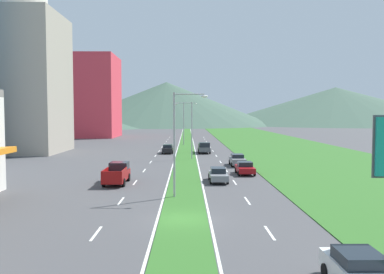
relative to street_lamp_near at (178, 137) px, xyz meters
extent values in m
plane|color=#424244|center=(0.52, -7.05, -5.08)|extent=(600.00, 600.00, 0.00)
cube|color=#2D6023|center=(0.52, 52.95, -5.05)|extent=(3.20, 240.00, 0.06)
cube|color=#2D6023|center=(21.12, 52.95, -5.05)|extent=(24.00, 240.00, 0.06)
cube|color=silver|center=(-4.58, -9.95, -5.08)|extent=(0.16, 2.80, 0.01)
cube|color=silver|center=(-4.58, -1.40, -5.08)|extent=(0.16, 2.80, 0.01)
cube|color=silver|center=(-4.58, 7.15, -5.08)|extent=(0.16, 2.80, 0.01)
cube|color=silver|center=(-4.58, 15.69, -5.08)|extent=(0.16, 2.80, 0.01)
cube|color=silver|center=(-4.58, 24.24, -5.08)|extent=(0.16, 2.80, 0.01)
cube|color=silver|center=(-4.58, 32.79, -5.08)|extent=(0.16, 2.80, 0.01)
cube|color=silver|center=(-4.58, 41.34, -5.08)|extent=(0.16, 2.80, 0.01)
cube|color=silver|center=(-4.58, 49.89, -5.08)|extent=(0.16, 2.80, 0.01)
cube|color=silver|center=(-4.58, 58.44, -5.08)|extent=(0.16, 2.80, 0.01)
cube|color=silver|center=(-4.58, 66.99, -5.08)|extent=(0.16, 2.80, 0.01)
cube|color=silver|center=(-4.58, 75.54, -5.08)|extent=(0.16, 2.80, 0.01)
cube|color=silver|center=(-4.58, 84.08, -5.08)|extent=(0.16, 2.80, 0.01)
cube|color=silver|center=(5.62, -9.95, -5.08)|extent=(0.16, 2.80, 0.01)
cube|color=silver|center=(5.62, -1.40, -5.08)|extent=(0.16, 2.80, 0.01)
cube|color=silver|center=(5.62, 7.15, -5.08)|extent=(0.16, 2.80, 0.01)
cube|color=silver|center=(5.62, 15.69, -5.08)|extent=(0.16, 2.80, 0.01)
cube|color=silver|center=(5.62, 24.24, -5.08)|extent=(0.16, 2.80, 0.01)
cube|color=silver|center=(5.62, 32.79, -5.08)|extent=(0.16, 2.80, 0.01)
cube|color=silver|center=(5.62, 41.34, -5.08)|extent=(0.16, 2.80, 0.01)
cube|color=silver|center=(5.62, 49.89, -5.08)|extent=(0.16, 2.80, 0.01)
cube|color=silver|center=(5.62, 58.44, -5.08)|extent=(0.16, 2.80, 0.01)
cube|color=silver|center=(5.62, 66.99, -5.08)|extent=(0.16, 2.80, 0.01)
cube|color=silver|center=(5.62, 75.54, -5.08)|extent=(0.16, 2.80, 0.01)
cube|color=silver|center=(5.62, 84.08, -5.08)|extent=(0.16, 2.80, 0.01)
cube|color=silver|center=(-1.23, 52.95, -5.08)|extent=(0.16, 240.00, 0.01)
cube|color=silver|center=(2.27, 52.95, -5.08)|extent=(0.16, 240.00, 0.01)
cube|color=#9E9384|center=(-29.52, 39.37, 7.45)|extent=(14.76, 14.76, 25.06)
cylinder|color=beige|center=(-29.52, 39.37, 21.86)|extent=(9.87, 9.87, 3.76)
cube|color=#D83847|center=(-29.50, 87.56, 7.21)|extent=(17.56, 17.56, 24.59)
cone|color=#3D5647|center=(-108.83, 219.17, 4.98)|extent=(223.76, 223.76, 20.13)
cone|color=#3D5647|center=(-12.48, 218.22, 8.59)|extent=(136.57, 136.57, 27.34)
cone|color=#3D5647|center=(104.30, 240.57, 7.75)|extent=(170.39, 170.39, 25.66)
cylinder|color=#99999E|center=(-0.32, 0.03, -0.69)|extent=(0.18, 0.18, 8.80)
cylinder|color=#99999E|center=(0.93, -0.08, 3.56)|extent=(2.52, 0.32, 0.10)
ellipsoid|color=silver|center=(2.19, -0.19, 3.36)|extent=(0.56, 0.28, 0.20)
cylinder|color=#99999E|center=(1.47, 28.02, -0.65)|extent=(0.18, 0.18, 8.86)
cylinder|color=#99999E|center=(0.23, 28.04, 3.63)|extent=(2.48, 0.15, 0.10)
ellipsoid|color=silver|center=(-1.01, 28.06, 3.43)|extent=(0.56, 0.28, 0.20)
cylinder|color=#99999E|center=(-0.05, 56.01, -0.25)|extent=(0.18, 0.18, 9.66)
cylinder|color=#99999E|center=(1.31, 56.01, 4.42)|extent=(2.72, 0.10, 0.10)
ellipsoid|color=silver|center=(2.67, 56.00, 4.22)|extent=(0.56, 0.28, 0.20)
cube|color=black|center=(-2.74, 37.19, -4.39)|extent=(1.81, 4.66, 0.74)
cube|color=black|center=(-2.74, 37.00, -3.76)|extent=(1.56, 2.05, 0.52)
cylinder|color=black|center=(-3.60, 38.63, -4.76)|extent=(0.22, 0.64, 0.64)
cylinder|color=black|center=(-1.87, 38.63, -4.76)|extent=(0.22, 0.64, 0.64)
cylinder|color=black|center=(-3.60, 35.74, -4.76)|extent=(0.22, 0.64, 0.64)
cylinder|color=black|center=(-1.87, 35.74, -4.76)|extent=(0.22, 0.64, 0.64)
cube|color=black|center=(7.55, -17.49, -3.76)|extent=(1.60, 1.84, 0.49)
cylinder|color=black|center=(8.44, -16.36, -4.76)|extent=(0.22, 0.64, 0.64)
cylinder|color=black|center=(6.66, -16.36, -4.76)|extent=(0.22, 0.64, 0.64)
cube|color=maroon|center=(7.47, 12.50, -4.46)|extent=(1.88, 4.02, 0.61)
cube|color=black|center=(7.47, 12.66, -3.89)|extent=(1.62, 1.77, 0.53)
cylinder|color=black|center=(8.37, 11.25, -4.76)|extent=(0.22, 0.64, 0.64)
cylinder|color=black|center=(6.56, 11.25, -4.76)|extent=(0.22, 0.64, 0.64)
cylinder|color=black|center=(8.37, 13.74, -4.76)|extent=(0.22, 0.64, 0.64)
cylinder|color=black|center=(6.56, 13.74, -4.76)|extent=(0.22, 0.64, 0.64)
cube|color=slate|center=(3.95, 7.54, -4.46)|extent=(1.74, 4.41, 0.61)
cube|color=black|center=(3.95, 7.71, -3.89)|extent=(1.49, 1.94, 0.52)
cylinder|color=black|center=(4.79, 6.17, -4.76)|extent=(0.22, 0.64, 0.64)
cylinder|color=black|center=(3.12, 6.17, -4.76)|extent=(0.22, 0.64, 0.64)
cylinder|color=black|center=(4.79, 8.91, -4.76)|extent=(0.22, 0.64, 0.64)
cylinder|color=black|center=(3.12, 8.91, -4.76)|extent=(0.22, 0.64, 0.64)
cube|color=slate|center=(7.55, 20.10, -4.38)|extent=(1.83, 4.66, 0.76)
cube|color=black|center=(7.55, 20.29, -3.76)|extent=(1.58, 2.05, 0.48)
cylinder|color=black|center=(8.43, 18.66, -4.76)|extent=(0.22, 0.64, 0.64)
cylinder|color=black|center=(6.67, 18.66, -4.76)|extent=(0.22, 0.64, 0.64)
cylinder|color=black|center=(8.43, 21.55, -4.76)|extent=(0.22, 0.64, 0.64)
cylinder|color=black|center=(6.67, 21.55, -4.76)|extent=(0.22, 0.64, 0.64)
cube|color=maroon|center=(-6.34, 6.52, -4.28)|extent=(2.00, 5.40, 0.80)
cube|color=black|center=(-6.34, 8.12, -3.48)|extent=(1.84, 2.00, 0.80)
cube|color=maroon|center=(-7.28, 5.42, -3.66)|extent=(0.10, 3.20, 0.44)
cube|color=maroon|center=(-5.40, 5.42, -3.66)|extent=(0.10, 3.20, 0.44)
cube|color=maroon|center=(-6.34, 3.87, -3.66)|extent=(1.84, 0.10, 0.44)
cylinder|color=black|center=(-7.30, 8.14, -4.68)|extent=(0.26, 0.80, 0.80)
cylinder|color=black|center=(-5.38, 8.14, -4.68)|extent=(0.26, 0.80, 0.80)
cylinder|color=black|center=(-7.30, 4.90, -4.68)|extent=(0.26, 0.80, 0.80)
cylinder|color=black|center=(-5.38, 4.90, -4.68)|extent=(0.26, 0.80, 0.80)
cube|color=#515459|center=(3.78, 37.64, -4.28)|extent=(2.00, 5.40, 0.80)
cube|color=black|center=(3.78, 36.04, -3.48)|extent=(1.84, 2.00, 0.80)
cube|color=#515459|center=(4.72, 38.74, -3.66)|extent=(0.10, 3.20, 0.44)
cube|color=#515459|center=(2.84, 38.74, -3.66)|extent=(0.10, 3.20, 0.44)
cube|color=#515459|center=(3.78, 40.29, -3.66)|extent=(1.84, 0.10, 0.44)
cylinder|color=black|center=(4.74, 36.02, -4.68)|extent=(0.26, 0.80, 0.80)
cylinder|color=black|center=(2.82, 36.02, -4.68)|extent=(0.26, 0.80, 0.80)
cylinder|color=black|center=(4.74, 39.26, -4.68)|extent=(0.26, 0.80, 0.80)
cylinder|color=black|center=(2.82, 39.26, -4.68)|extent=(0.26, 0.80, 0.80)
camera|label=1|loc=(0.77, -32.61, 1.91)|focal=36.69mm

